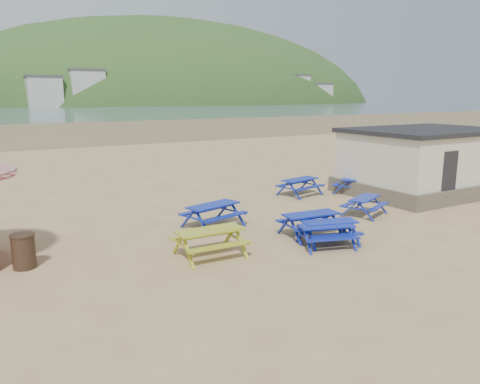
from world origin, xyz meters
TOP-DOWN VIEW (x-y plane):
  - ground at (0.00, 0.00)m, footprint 400.00×400.00m
  - wet_sand at (0.00, 55.00)m, footprint 400.00×400.00m
  - picnic_table_blue_a at (-1.24, 0.76)m, footprint 2.36×2.08m
  - picnic_table_blue_b at (4.87, 3.52)m, footprint 2.19×1.91m
  - picnic_table_blue_c at (7.45, 2.66)m, footprint 2.38×2.26m
  - picnic_table_blue_d at (0.80, -3.10)m, footprint 2.05×1.83m
  - picnic_table_blue_e at (1.14, -2.87)m, footprint 2.09×1.86m
  - picnic_table_blue_f at (4.77, -0.82)m, footprint 2.17×2.00m
  - picnic_table_yellow at (-2.79, -2.04)m, footprint 2.03×1.66m
  - litter_bin at (-7.70, -0.28)m, footprint 0.67×0.67m
  - amenity_block at (10.50, 1.00)m, footprint 7.40×5.40m
  - headland_town at (90.00, 229.68)m, footprint 264.00×144.00m
  - picnic_table_blue_g at (1.09, -1.97)m, footprint 2.06×1.73m

SIDE VIEW (x-z plane):
  - headland_town at x=90.00m, z-range -63.91..44.09m
  - ground at x=0.00m, z-range 0.00..0.00m
  - wet_sand at x=0.00m, z-range 0.00..0.00m
  - picnic_table_blue_d at x=0.80m, z-range 0.00..0.72m
  - picnic_table_blue_f at x=4.77m, z-range 0.00..0.73m
  - picnic_table_blue_e at x=1.14m, z-range 0.00..0.74m
  - picnic_table_blue_c at x=7.45m, z-range 0.00..0.79m
  - picnic_table_blue_b at x=4.87m, z-range 0.00..0.80m
  - picnic_table_blue_g at x=1.09m, z-range 0.00..0.81m
  - picnic_table_yellow at x=-2.79m, z-range 0.00..0.83m
  - picnic_table_blue_a at x=-1.24m, z-range 0.00..0.84m
  - litter_bin at x=-7.70m, z-range 0.01..0.99m
  - amenity_block at x=10.50m, z-range -0.01..3.14m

